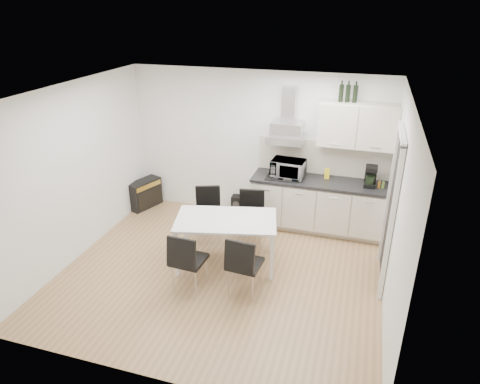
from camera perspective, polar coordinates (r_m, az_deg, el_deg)
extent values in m
plane|color=#AB8255|center=(6.34, -2.57, -10.69)|extent=(4.50, 4.50, 0.00)
cube|color=white|center=(7.48, 2.30, 6.12)|extent=(4.50, 0.10, 2.60)
cube|color=white|center=(4.11, -12.27, -10.98)|extent=(4.50, 0.10, 2.60)
cube|color=white|center=(6.74, -21.18, 2.34)|extent=(0.10, 4.00, 2.60)
cube|color=white|center=(5.44, 20.20, -2.75)|extent=(0.10, 4.00, 2.60)
plane|color=white|center=(5.29, -3.11, 13.01)|extent=(4.50, 4.50, 0.00)
cube|color=white|center=(6.03, 19.33, -2.53)|extent=(0.08, 1.04, 2.10)
cube|color=beige|center=(7.56, 10.12, -4.41)|extent=(2.16, 0.52, 0.10)
cube|color=beige|center=(7.33, 10.32, -1.60)|extent=(2.20, 0.60, 0.76)
cube|color=black|center=(7.15, 10.56, 1.39)|extent=(2.22, 0.64, 0.04)
cube|color=beige|center=(7.31, 11.04, 4.50)|extent=(2.20, 0.02, 0.58)
cube|color=beige|center=(6.94, 15.44, 8.55)|extent=(1.20, 0.35, 0.70)
cube|color=silver|center=(7.06, 6.25, 7.85)|extent=(0.60, 0.46, 0.30)
cube|color=silver|center=(7.05, 6.59, 11.60)|extent=(0.22, 0.20, 0.55)
imported|color=silver|center=(7.13, 6.45, 3.37)|extent=(0.56, 0.34, 0.37)
cube|color=yellow|center=(7.20, 11.53, 2.43)|extent=(0.08, 0.04, 0.18)
cylinder|color=brown|center=(7.06, 18.06, 0.94)|extent=(0.04, 0.04, 0.11)
cylinder|color=#4C6626|center=(7.06, 18.54, 0.88)|extent=(0.04, 0.04, 0.11)
cylinder|color=black|center=(6.84, 13.36, 12.95)|extent=(0.07, 0.07, 0.32)
cylinder|color=black|center=(6.84, 14.21, 12.86)|extent=(0.07, 0.07, 0.32)
cylinder|color=black|center=(6.83, 15.15, 12.75)|extent=(0.07, 0.07, 0.32)
cube|color=white|center=(6.17, -1.89, -3.74)|extent=(1.59, 1.13, 0.03)
cube|color=white|center=(6.15, -8.47, -8.19)|extent=(0.06, 0.06, 0.72)
cube|color=white|center=(6.02, 4.27, -8.70)|extent=(0.06, 0.06, 0.72)
cube|color=white|center=(6.75, -7.25, -4.90)|extent=(0.06, 0.06, 0.72)
cube|color=white|center=(6.64, 4.25, -5.30)|extent=(0.06, 0.06, 0.72)
cube|color=black|center=(8.30, -12.59, -0.21)|extent=(0.47, 0.70, 0.54)
cube|color=gold|center=(8.16, -11.85, 0.90)|extent=(0.21, 0.55, 0.09)
cube|color=black|center=(7.90, -0.34, -1.67)|extent=(0.22, 0.19, 0.34)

